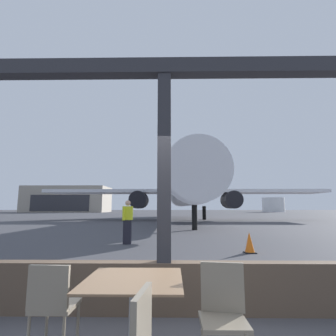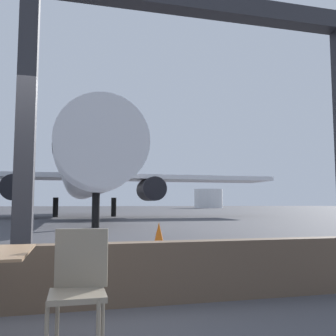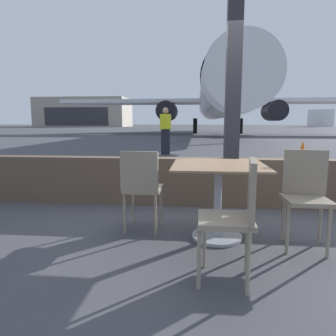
% 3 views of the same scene
% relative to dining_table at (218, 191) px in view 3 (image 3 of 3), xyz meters
% --- Properties ---
extents(ground_plane, '(220.00, 220.00, 0.00)m').
position_rel_dining_table_xyz_m(ground_plane, '(0.25, 41.24, -0.50)').
color(ground_plane, '#424247').
extents(window_frame, '(8.36, 0.24, 3.75)m').
position_rel_dining_table_xyz_m(window_frame, '(0.25, 1.24, 0.79)').
color(window_frame, brown).
rests_on(window_frame, ground).
extents(dining_table, '(0.92, 0.92, 0.78)m').
position_rel_dining_table_xyz_m(dining_table, '(0.00, 0.00, 0.00)').
color(dining_table, '#8C6B4C').
rests_on(dining_table, ground).
extents(cafe_chair_window_left, '(0.41, 0.41, 0.90)m').
position_rel_dining_table_xyz_m(cafe_chair_window_left, '(-0.81, 0.10, 0.04)').
color(cafe_chair_window_left, gray).
rests_on(cafe_chair_window_left, ground).
extents(cafe_chair_window_right, '(0.44, 0.44, 0.93)m').
position_rel_dining_table_xyz_m(cafe_chair_window_right, '(0.82, -0.10, 0.06)').
color(cafe_chair_window_right, gray).
rests_on(cafe_chair_window_right, ground).
extents(cafe_chair_aisle_left, '(0.43, 0.43, 0.93)m').
position_rel_dining_table_xyz_m(cafe_chair_aisle_left, '(0.08, -0.87, 0.06)').
color(cafe_chair_aisle_left, gray).
rests_on(cafe_chair_aisle_left, ground).
extents(airplane, '(31.90, 32.17, 10.55)m').
position_rel_dining_table_xyz_m(airplane, '(1.84, 27.19, 3.07)').
color(airplane, silver).
rests_on(airplane, ground).
extents(ground_crew_worker, '(0.40, 0.49, 1.74)m').
position_rel_dining_table_xyz_m(ground_crew_worker, '(-1.43, 8.18, 0.40)').
color(ground_crew_worker, black).
rests_on(ground_crew_worker, ground).
extents(traffic_cone, '(0.36, 0.36, 0.66)m').
position_rel_dining_table_xyz_m(traffic_cone, '(2.88, 6.19, -0.19)').
color(traffic_cone, orange).
rests_on(traffic_cone, ground).
extents(distant_hangar, '(24.46, 12.35, 7.79)m').
position_rel_dining_table_xyz_m(distant_hangar, '(-31.97, 79.24, 3.39)').
color(distant_hangar, '#9E9384').
rests_on(distant_hangar, ground).
extents(fuel_storage_tank, '(6.99, 6.99, 4.62)m').
position_rel_dining_table_xyz_m(fuel_storage_tank, '(33.41, 84.44, 1.81)').
color(fuel_storage_tank, white).
rests_on(fuel_storage_tank, ground).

